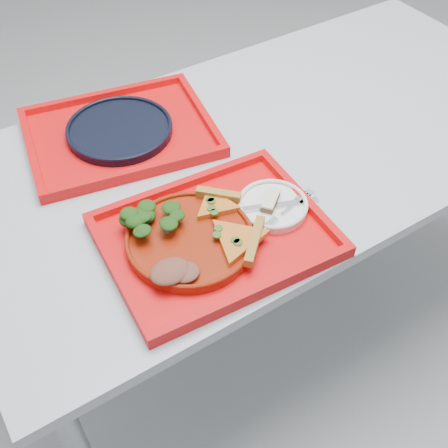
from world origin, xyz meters
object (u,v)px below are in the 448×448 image
at_px(tray_far, 120,135).
at_px(dessert_bar, 271,201).
at_px(tray_main, 215,238).
at_px(dinner_plate, 190,241).
at_px(navy_plate, 120,130).

distance_m(tray_far, dessert_bar, 0.45).
xyz_separation_m(tray_main, dessert_bar, (0.14, 0.01, 0.03)).
relative_size(tray_main, tray_far, 1.00).
bearing_deg(tray_main, dinner_plate, 173.68).
relative_size(tray_main, dinner_plate, 1.73).
bearing_deg(dessert_bar, dinner_plate, 140.55).
distance_m(tray_far, dinner_plate, 0.41).
xyz_separation_m(navy_plate, dessert_bar, (0.16, -0.41, 0.01)).
distance_m(dinner_plate, dessert_bar, 0.20).
bearing_deg(navy_plate, tray_far, 0.00).
bearing_deg(dessert_bar, navy_plate, 73.05).
xyz_separation_m(tray_main, dinner_plate, (-0.05, 0.01, 0.02)).
height_order(tray_main, dessert_bar, dessert_bar).
height_order(tray_main, navy_plate, navy_plate).
bearing_deg(tray_main, tray_far, 96.36).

